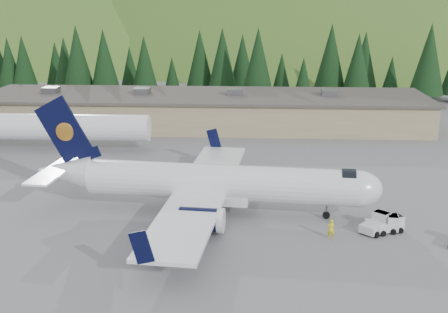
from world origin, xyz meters
The scene contains 10 objects.
ground centered at (0.00, 0.00, 0.00)m, with size 600.00×600.00×0.00m, color slate.
airliner centered at (-0.98, 0.09, 2.99)m, with size 33.79×31.73×11.21m.
second_airliner centered at (-24.92, 22.00, 3.32)m, with size 27.50×11.00×10.05m.
baggage_tug_a centered at (15.43, -3.60, 0.66)m, with size 3.09×2.48×1.47m.
baggage_tug_b centered at (14.98, -3.52, 0.68)m, with size 2.97×1.93×1.53m.
terminal_building centered at (-5.01, 38.00, 2.62)m, with size 71.00×17.00×6.10m.
baggage_tug_d centered at (14.28, -3.61, 0.73)m, with size 3.18×3.27×1.62m.
ramp_worker centered at (9.95, -5.46, 0.88)m, with size 0.64×0.42×1.77m, color yellow.
tree_line centered at (-5.84, 60.35, 7.70)m, with size 111.32×19.58×14.37m.
hills centered at (53.34, 207.38, -82.80)m, with size 614.00×330.00×300.00m.
Camera 1 is at (3.12, -50.97, 20.40)m, focal length 45.00 mm.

